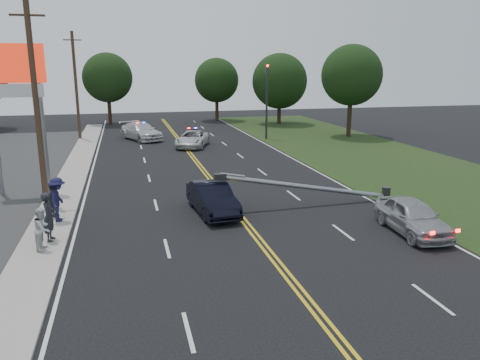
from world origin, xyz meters
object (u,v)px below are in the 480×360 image
object	(u,v)px
utility_pole_far	(76,86)
bystander_b	(43,229)
utility_pole_mid	(36,103)
emergency_b	(141,131)
bystander_a	(49,217)
bystander_c	(58,199)
fallen_streetlight	(317,188)
pylon_sign	(14,83)
bystander_d	(52,200)
crashed_sedan	(212,198)
emergency_a	(192,139)
traffic_signal	(267,95)
waiting_sedan	(412,216)

from	to	relation	value
utility_pole_far	bystander_b	distance (m)	29.54
utility_pole_mid	emergency_b	distance (m)	21.49
utility_pole_mid	bystander_a	xyz separation A→B (m)	(1.09, -6.31, -3.98)
bystander_b	bystander_c	size ratio (longest dim) A/B	0.81
fallen_streetlight	emergency_b	world-z (taller)	fallen_streetlight
bystander_a	bystander_c	world-z (taller)	bystander_c
utility_pole_mid	bystander_c	world-z (taller)	utility_pole_mid
emergency_b	bystander_a	distance (m)	26.98
pylon_sign	bystander_d	bearing A→B (deg)	-67.76
crashed_sedan	bystander_b	bearing A→B (deg)	-161.38
crashed_sedan	emergency_a	xyz separation A→B (m)	(1.84, 19.13, -0.05)
bystander_b	bystander_c	xyz separation A→B (m)	(0.15, 3.39, 0.18)
bystander_a	pylon_sign	bearing A→B (deg)	19.04
bystander_b	traffic_signal	bearing A→B (deg)	-20.76
bystander_d	utility_pole_mid	bearing A→B (deg)	29.15
utility_pole_far	emergency_a	distance (m)	12.83
utility_pole_mid	bystander_a	bearing A→B (deg)	-80.21
waiting_sedan	bystander_d	distance (m)	15.92
emergency_b	bystander_c	distance (m)	24.55
bystander_a	fallen_streetlight	bearing A→B (deg)	-76.36
fallen_streetlight	crashed_sedan	world-z (taller)	fallen_streetlight
utility_pole_mid	bystander_d	bearing A→B (deg)	-75.78
waiting_sedan	bystander_a	bearing A→B (deg)	174.69
utility_pole_far	emergency_a	bearing A→B (deg)	-34.91
utility_pole_mid	bystander_b	bearing A→B (deg)	-82.32
emergency_b	bystander_a	size ratio (longest dim) A/B	2.88
fallen_streetlight	bystander_d	distance (m)	12.63
emergency_b	emergency_a	bearing A→B (deg)	-75.12
bystander_b	bystander_d	xyz separation A→B (m)	(-0.19, 4.13, -0.01)
crashed_sedan	waiting_sedan	world-z (taller)	crashed_sedan
bystander_b	emergency_a	bearing A→B (deg)	-9.27
fallen_streetlight	waiting_sedan	size ratio (longest dim) A/B	2.19
pylon_sign	crashed_sedan	world-z (taller)	pylon_sign
fallen_streetlight	utility_pole_far	size ratio (longest dim) A/B	0.94
traffic_signal	bystander_b	bearing A→B (deg)	-123.23
utility_pole_mid	utility_pole_far	distance (m)	22.00
fallen_streetlight	bystander_c	distance (m)	12.26
crashed_sedan	emergency_a	bearing A→B (deg)	78.74
fallen_streetlight	waiting_sedan	xyz separation A→B (m)	(2.29, -4.72, -0.19)
traffic_signal	bystander_a	distance (m)	29.49
utility_pole_mid	crashed_sedan	distance (m)	9.99
emergency_a	bystander_b	world-z (taller)	bystander_b
bystander_a	bystander_b	xyz separation A→B (m)	(-0.11, -0.92, -0.17)
traffic_signal	bystander_a	world-z (taller)	traffic_signal
bystander_a	bystander_c	bearing A→B (deg)	2.15
traffic_signal	fallen_streetlight	world-z (taller)	traffic_signal
emergency_b	bystander_c	size ratio (longest dim) A/B	2.84
pylon_sign	bystander_c	xyz separation A→B (m)	(2.43, -5.84, -4.88)
crashed_sedan	bystander_d	distance (m)	7.32
emergency_b	utility_pole_mid	bearing A→B (deg)	-129.79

